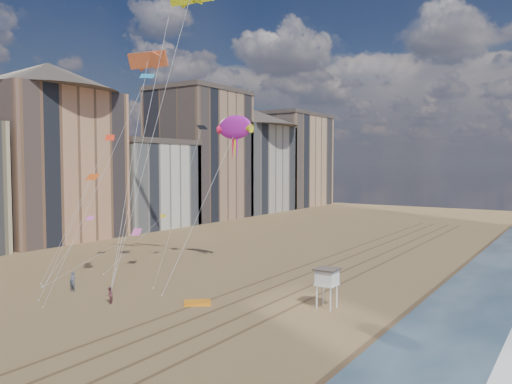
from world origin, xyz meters
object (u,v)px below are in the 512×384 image
kite_flyer_b (110,295)px  grounded_kite (197,303)px  show_kite (235,128)px  lifeguard_stand (327,278)px  kite_flyer_a (73,281)px

kite_flyer_b → grounded_kite: bearing=79.7°
grounded_kite → show_kite: bearing=71.7°
grounded_kite → show_kite: (-5.13, 12.72, 16.20)m
lifeguard_stand → kite_flyer_a: size_ratio=1.77×
kite_flyer_a → kite_flyer_b: 6.45m
lifeguard_stand → kite_flyer_a: lifeguard_stand is taller
grounded_kite → kite_flyer_b: kite_flyer_b is taller
grounded_kite → kite_flyer_b: size_ratio=1.52×
show_kite → kite_flyer_b: show_kite is taller
show_kite → kite_flyer_a: (-7.77, -15.93, -15.37)m
grounded_kite → kite_flyer_a: (-12.90, -3.21, 0.84)m
lifeguard_stand → kite_flyer_b: size_ratio=2.25×
grounded_kite → show_kite: size_ratio=0.12×
lifeguard_stand → kite_flyer_a: (-22.86, -8.33, -1.68)m
show_kite → kite_flyer_a: bearing=-116.0°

